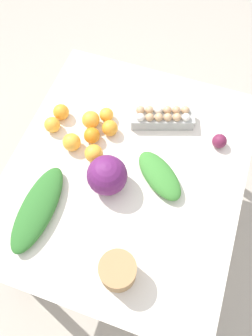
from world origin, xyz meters
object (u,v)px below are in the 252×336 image
at_px(cabbage_purple, 107,175).
at_px(orange_3, 94,153).
at_px(greens_bunch_chard, 159,176).
at_px(orange_7, 106,115).
at_px(orange_5, 92,135).
at_px(orange_6, 52,125).
at_px(greens_bunch_beet_tops, 38,208).
at_px(orange_4, 61,112).
at_px(orange_0, 91,120).
at_px(beet_root, 219,141).
at_px(paper_bag, 118,271).
at_px(orange_2, 72,142).
at_px(orange_1, 110,128).
at_px(egg_carton, 162,117).

distance_m(cabbage_purple, orange_3, 0.15).
bearing_deg(greens_bunch_chard, orange_7, -124.35).
bearing_deg(orange_5, orange_6, -88.26).
xyz_separation_m(greens_bunch_beet_tops, orange_4, (-0.47, -0.11, 0.01)).
bearing_deg(orange_0, beet_root, 98.28).
relative_size(beet_root, orange_5, 0.89).
bearing_deg(orange_4, paper_bag, 39.79).
bearing_deg(greens_bunch_chard, orange_6, -98.95).
height_order(cabbage_purple, orange_2, cabbage_purple).
xyz_separation_m(paper_bag, orange_7, (-0.66, -0.29, -0.03)).
xyz_separation_m(orange_0, orange_5, (0.08, 0.04, -0.00)).
bearing_deg(orange_3, paper_bag, 31.58).
relative_size(orange_4, orange_7, 1.12).
xyz_separation_m(cabbage_purple, greens_bunch_chard, (-0.10, 0.20, -0.05)).
height_order(paper_bag, beet_root, paper_bag).
bearing_deg(orange_6, orange_0, 117.25).
relative_size(paper_bag, orange_0, 1.66).
bearing_deg(greens_bunch_beet_tops, orange_5, 168.60).
bearing_deg(greens_bunch_chard, orange_1, -118.68).
bearing_deg(orange_2, cabbage_purple, 60.86).
relative_size(orange_2, orange_7, 1.22).
bearing_deg(cabbage_purple, orange_0, -145.33).
bearing_deg(orange_0, orange_3, 25.94).
relative_size(orange_0, orange_3, 1.01).
bearing_deg(orange_6, orange_3, 71.26).
height_order(paper_bag, orange_2, paper_bag).
bearing_deg(paper_bag, orange_1, -157.01).
height_order(greens_bunch_chard, orange_3, orange_3).
xyz_separation_m(orange_3, orange_5, (-0.09, -0.04, -0.00)).
distance_m(egg_carton, greens_bunch_chard, 0.30).
xyz_separation_m(greens_bunch_chard, orange_5, (-0.09, -0.35, 0.00)).
height_order(greens_bunch_chard, orange_0, orange_0).
height_order(beet_root, orange_4, orange_4).
distance_m(cabbage_purple, orange_2, 0.25).
distance_m(beet_root, orange_7, 0.53).
distance_m(greens_bunch_beet_tops, orange_4, 0.48).
bearing_deg(egg_carton, orange_1, -166.74).
distance_m(orange_0, orange_2, 0.15).
height_order(beet_root, orange_2, orange_2).
xyz_separation_m(egg_carton, orange_3, (0.28, -0.23, -0.00)).
distance_m(beet_root, orange_0, 0.60).
bearing_deg(orange_3, orange_0, -154.06).
xyz_separation_m(egg_carton, orange_1, (0.13, -0.21, -0.00)).
xyz_separation_m(cabbage_purple, egg_carton, (-0.38, 0.13, -0.04)).
distance_m(cabbage_purple, orange_0, 0.32).
relative_size(greens_bunch_chard, orange_5, 3.55).
bearing_deg(orange_5, beet_root, 106.30).
relative_size(greens_bunch_chard, orange_3, 3.22).
height_order(orange_5, orange_6, same).
relative_size(paper_bag, orange_5, 1.85).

